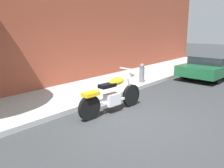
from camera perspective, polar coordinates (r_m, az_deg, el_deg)
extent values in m
plane|color=#303335|center=(6.34, 2.61, -8.48)|extent=(60.00, 60.00, 0.00)
cube|color=#AAAAAA|center=(8.12, -12.48, -3.36)|extent=(25.57, 2.50, 0.14)
cylinder|color=black|center=(7.37, 4.48, -2.66)|extent=(0.67, 0.16, 0.66)
cylinder|color=black|center=(6.28, -5.28, -5.52)|extent=(0.67, 0.16, 0.66)
cube|color=silver|center=(6.78, 0.00, -3.59)|extent=(0.46, 0.32, 0.32)
cube|color=silver|center=(6.80, 0.00, -4.15)|extent=(1.46, 0.21, 0.06)
ellipsoid|color=yellow|center=(6.78, 1.08, 0.62)|extent=(0.54, 0.31, 0.22)
cube|color=black|center=(6.55, -1.12, -0.37)|extent=(0.50, 0.28, 0.10)
cube|color=yellow|center=(6.21, -4.99, -2.34)|extent=(0.46, 0.28, 0.10)
cylinder|color=silver|center=(7.25, 4.21, -0.62)|extent=(0.27, 0.07, 0.58)
cylinder|color=silver|center=(7.10, 3.96, 3.47)|extent=(0.10, 0.70, 0.04)
sphere|color=silver|center=(7.23, 4.68, 2.35)|extent=(0.17, 0.17, 0.17)
cylinder|color=silver|center=(6.76, -2.47, -4.55)|extent=(0.80, 0.16, 0.09)
cylinder|color=black|center=(14.28, 22.03, 4.12)|extent=(0.65, 0.26, 0.64)
cylinder|color=black|center=(11.71, 16.75, 2.72)|extent=(0.65, 0.26, 0.64)
cylinder|color=black|center=(11.13, 23.46, 1.66)|extent=(0.65, 0.26, 0.64)
cube|color=#195933|center=(12.68, 22.71, 3.69)|extent=(4.56, 2.04, 0.45)
cube|color=#1E2328|center=(12.54, 22.69, 5.28)|extent=(2.41, 1.69, 0.40)
cylinder|color=slate|center=(9.97, 6.96, 1.74)|extent=(0.20, 0.20, 0.75)
sphere|color=slate|center=(9.89, 7.03, 4.21)|extent=(0.19, 0.19, 0.19)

